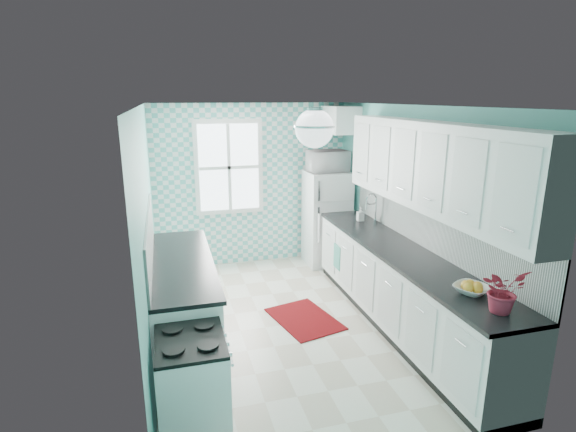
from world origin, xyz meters
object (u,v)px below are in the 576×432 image
object	(u,v)px
fruit_bowl	(472,289)
microwave	(328,161)
stove	(193,383)
sink	(361,225)
potted_plant	(503,290)
ceiling_light	(315,128)
fridge	(327,218)

from	to	relation	value
fruit_bowl	microwave	xyz separation A→B (m)	(-0.09, 3.36, 0.66)
stove	sink	world-z (taller)	sink
potted_plant	microwave	world-z (taller)	microwave
stove	potted_plant	bearing A→B (deg)	-8.72
ceiling_light	fridge	distance (m)	3.24
fridge	stove	xyz separation A→B (m)	(-2.31, -3.25, -0.32)
ceiling_light	stove	world-z (taller)	ceiling_light
ceiling_light	microwave	size ratio (longest dim) A/B	0.60
stove	sink	xyz separation A→B (m)	(2.40, 2.17, 0.51)
sink	microwave	size ratio (longest dim) A/B	0.98
ceiling_light	potted_plant	bearing A→B (deg)	-42.91
ceiling_light	fruit_bowl	xyz separation A→B (m)	(1.20, -0.76, -1.35)
fruit_bowl	ceiling_light	bearing A→B (deg)	147.60
ceiling_light	fruit_bowl	size ratio (longest dim) A/B	1.21
sink	stove	bearing A→B (deg)	-138.11
sink	potted_plant	xyz separation A→B (m)	(-0.00, -2.63, 0.19)
sink	microwave	distance (m)	1.30
stove	fruit_bowl	distance (m)	2.46
fruit_bowl	microwave	distance (m)	3.43
stove	microwave	bearing A→B (deg)	56.85
fridge	potted_plant	xyz separation A→B (m)	(0.09, -3.71, 0.38)
fridge	microwave	distance (m)	0.90
potted_plant	fridge	bearing A→B (deg)	91.39
fridge	sink	bearing A→B (deg)	-85.78
potted_plant	microwave	bearing A→B (deg)	91.39
ceiling_light	fridge	world-z (taller)	ceiling_light
microwave	potted_plant	bearing A→B (deg)	87.40
sink	fruit_bowl	bearing A→B (deg)	-90.23
sink	fruit_bowl	size ratio (longest dim) A/B	1.98
stove	microwave	distance (m)	4.17
potted_plant	microwave	distance (m)	3.75
fruit_bowl	potted_plant	bearing A→B (deg)	-90.00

